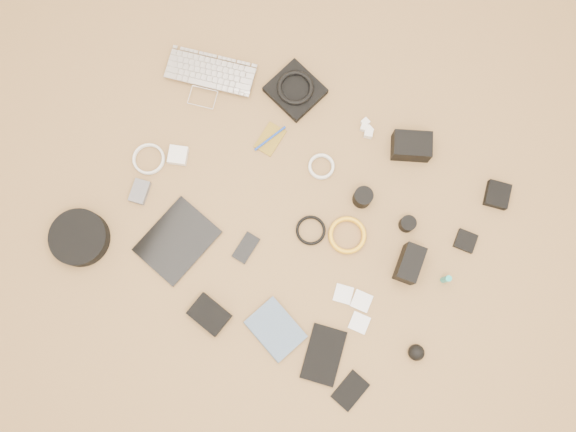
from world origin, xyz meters
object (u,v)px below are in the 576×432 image
at_px(phone, 246,248).
at_px(paperback, 261,343).
at_px(dslr_camera, 411,146).
at_px(laptop, 207,84).
at_px(headphone_case, 80,238).
at_px(tablet, 177,241).

relative_size(phone, paperback, 0.58).
bearing_deg(dslr_camera, laptop, 165.21).
bearing_deg(phone, headphone_case, -151.46).
distance_m(laptop, phone, 0.67).
bearing_deg(tablet, phone, 35.00).
bearing_deg(tablet, paperback, -8.97).
distance_m(dslr_camera, tablet, 0.96).
height_order(tablet, paperback, paperback).
distance_m(laptop, tablet, 0.64).
bearing_deg(paperback, phone, 58.14).
bearing_deg(tablet, headphone_case, -140.53).
xyz_separation_m(phone, paperback, (0.21, -0.29, 0.01)).
xyz_separation_m(laptop, phone, (0.44, -0.51, -0.01)).
distance_m(tablet, paperback, 0.49).
bearing_deg(tablet, dslr_camera, 62.86).
bearing_deg(phone, laptop, 135.59).
bearing_deg(paperback, dslr_camera, 10.76).
bearing_deg(phone, tablet, -154.06).
height_order(laptop, phone, laptop).
xyz_separation_m(laptop, paperback, (0.65, -0.80, -0.00)).
bearing_deg(headphone_case, laptop, 80.22).
relative_size(dslr_camera, headphone_case, 0.68).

